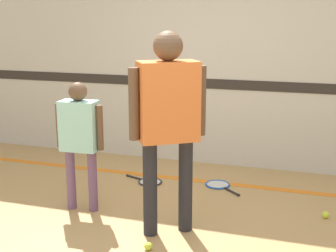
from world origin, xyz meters
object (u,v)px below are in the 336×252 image
at_px(racket_spare_on_floor, 149,181).
at_px(tennis_ball_by_spare_racket, 146,177).
at_px(person_student_left, 80,132).
at_px(tennis_ball_stray_right, 326,215).
at_px(person_instructor, 168,112).
at_px(tennis_ball_near_instructor, 148,246).
at_px(racket_second_spare, 219,185).
at_px(tennis_ball_stray_left, 69,177).

bearing_deg(racket_spare_on_floor, tennis_ball_by_spare_racket, -32.44).
xyz_separation_m(person_student_left, tennis_ball_stray_right, (2.25, 0.51, -0.74)).
relative_size(person_instructor, tennis_ball_near_instructor, 26.17).
bearing_deg(racket_spare_on_floor, tennis_ball_stray_right, -171.77).
distance_m(racket_spare_on_floor, racket_second_spare, 0.79).
xyz_separation_m(person_student_left, tennis_ball_stray_left, (-0.55, 0.70, -0.74)).
xyz_separation_m(person_instructor, person_student_left, (-0.94, 0.21, -0.30)).
bearing_deg(tennis_ball_near_instructor, tennis_ball_stray_left, 138.77).
distance_m(person_student_left, tennis_ball_stray_right, 2.43).
height_order(person_instructor, person_student_left, person_instructor).
relative_size(person_student_left, racket_second_spare, 2.55).
bearing_deg(racket_second_spare, tennis_ball_stray_left, -127.19).
height_order(person_student_left, racket_spare_on_floor, person_student_left).
relative_size(person_student_left, racket_spare_on_floor, 2.40).
bearing_deg(person_instructor, racket_second_spare, 47.47).
distance_m(racket_spare_on_floor, tennis_ball_by_spare_racket, 0.09).
xyz_separation_m(person_instructor, tennis_ball_near_instructor, (-0.05, -0.36, -1.04)).
bearing_deg(racket_spare_on_floor, tennis_ball_stray_left, 32.74).
relative_size(person_instructor, person_student_left, 1.38).
xyz_separation_m(racket_second_spare, tennis_ball_near_instructor, (-0.24, -1.61, 0.02)).
bearing_deg(person_student_left, racket_spare_on_floor, 65.43).
bearing_deg(person_student_left, tennis_ball_stray_left, 125.20).
xyz_separation_m(racket_spare_on_floor, tennis_ball_stray_right, (1.90, -0.39, 0.02)).
relative_size(racket_second_spare, tennis_ball_stray_right, 7.40).
xyz_separation_m(racket_spare_on_floor, tennis_ball_stray_left, (-0.90, -0.21, 0.02)).
relative_size(racket_spare_on_floor, tennis_ball_stray_left, 7.89).
relative_size(person_instructor, tennis_ball_stray_right, 26.17).
bearing_deg(tennis_ball_by_spare_racket, racket_second_spare, 4.41).
bearing_deg(racket_second_spare, person_instructor, -57.27).
bearing_deg(person_instructor, person_student_left, 133.74).
height_order(racket_spare_on_floor, tennis_ball_stray_left, tennis_ball_stray_left).
height_order(person_instructor, racket_spare_on_floor, person_instructor).
relative_size(person_student_left, tennis_ball_stray_left, 18.92).
bearing_deg(tennis_ball_stray_left, tennis_ball_stray_right, -3.79).
bearing_deg(racket_second_spare, tennis_ball_near_instructor, -56.97).
bearing_deg(person_instructor, tennis_ball_by_spare_racket, 84.82).
bearing_deg(person_instructor, tennis_ball_stray_right, -5.17).
bearing_deg(tennis_ball_stray_right, tennis_ball_stray_left, 176.21).
relative_size(racket_second_spare, tennis_ball_near_instructor, 7.40).
xyz_separation_m(racket_spare_on_floor, tennis_ball_by_spare_racket, (-0.05, 0.07, 0.02)).
xyz_separation_m(person_instructor, racket_second_spare, (0.19, 1.24, -1.06)).
bearing_deg(tennis_ball_stray_right, racket_spare_on_floor, 168.36).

